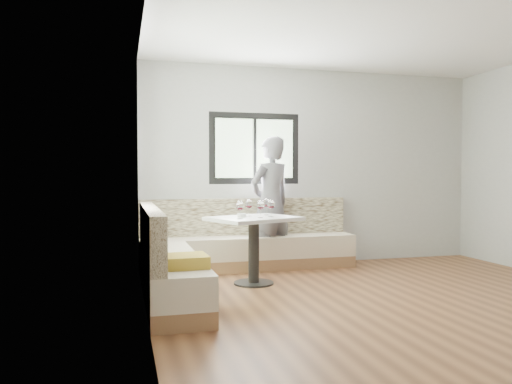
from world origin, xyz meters
TOP-DOWN VIEW (x-y plane):
  - room at (-0.08, 0.08)m, footprint 5.01×5.01m
  - banquette at (-1.59, 1.63)m, footprint 2.90×2.80m
  - table at (-1.22, 1.32)m, footprint 1.17×1.05m
  - person at (-0.76, 2.19)m, footprint 0.78×0.67m
  - olive_ramekin at (-1.36, 1.34)m, footprint 0.10×0.10m
  - wine_glass_a at (-1.44, 1.09)m, footprint 0.09×0.09m
  - wine_glass_b at (-1.19, 1.15)m, footprint 0.09×0.09m
  - wine_glass_c at (-1.03, 1.25)m, footprint 0.09×0.09m
  - wine_glass_d at (-1.26, 1.41)m, footprint 0.09×0.09m
  - wine_glass_e at (-1.00, 1.52)m, footprint 0.09×0.09m

SIDE VIEW (x-z plane):
  - banquette at x=-1.59m, z-range -0.14..0.81m
  - table at x=-1.22m, z-range 0.20..0.99m
  - olive_ramekin at x=-1.36m, z-range 0.79..0.83m
  - person at x=-0.76m, z-range 0.00..1.80m
  - wine_glass_a at x=-1.44m, z-range 0.83..1.03m
  - wine_glass_b at x=-1.19m, z-range 0.83..1.03m
  - wine_glass_c at x=-1.03m, z-range 0.83..1.03m
  - wine_glass_d at x=-1.26m, z-range 0.83..1.03m
  - wine_glass_e at x=-1.00m, z-range 0.83..1.03m
  - room at x=-0.08m, z-range 0.01..2.82m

